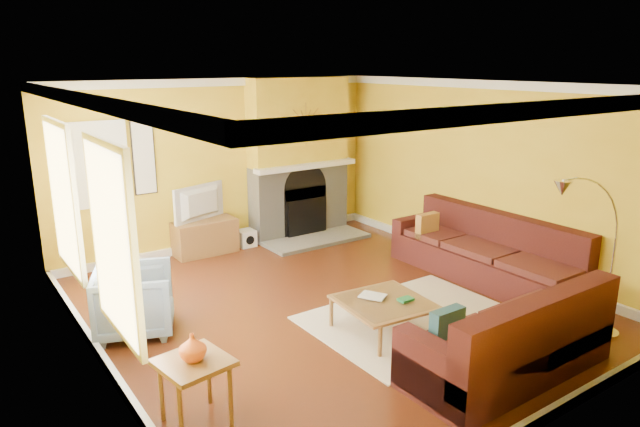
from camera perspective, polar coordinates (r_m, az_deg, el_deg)
floor at (r=7.23m, az=1.08°, el=-9.25°), size 5.50×6.00×0.02m
ceiling at (r=6.59m, az=1.20°, el=12.84°), size 5.50×6.00×0.02m
wall_back at (r=9.33m, az=-9.85°, el=4.87°), size 5.50×0.02×2.70m
wall_front at (r=4.80m, az=22.92°, el=-5.85°), size 5.50×0.02×2.70m
wall_left at (r=5.67m, az=-22.05°, el=-2.62°), size 0.02×6.00×2.70m
wall_right at (r=8.66m, az=16.09°, el=3.72°), size 0.02×6.00×2.70m
baseboard at (r=7.20m, az=1.08°, el=-8.74°), size 5.50×6.00×0.12m
crown_molding at (r=6.60m, az=1.19°, el=12.23°), size 5.50×6.00×0.12m
window_left_near at (r=6.88m, az=-24.39°, el=1.40°), size 0.06×1.22×1.72m
window_left_far at (r=5.08m, az=-20.19°, el=-2.67°), size 0.06×1.22×1.72m
window_back at (r=8.63m, az=-21.26°, el=4.60°), size 0.82×0.06×1.22m
wall_art at (r=8.81m, az=-17.20°, el=5.47°), size 0.34×0.04×1.14m
fireplace at (r=9.80m, az=-2.14°, el=5.56°), size 1.80×0.40×2.70m
mantel at (r=9.61m, az=-1.36°, el=4.78°), size 1.92×0.22×0.08m
hearth at (r=9.66m, az=-0.29°, el=-2.63°), size 1.80×0.70×0.06m
sunburst at (r=9.52m, az=-1.42°, el=8.93°), size 0.70×0.04×0.70m
rug at (r=6.93m, az=9.38°, el=-10.40°), size 2.40×1.80×0.02m
sectional_sofa at (r=7.11m, az=12.35°, el=-6.02°), size 3.36×3.64×0.90m
coffee_table at (r=6.55m, az=6.41°, el=-10.14°), size 1.03×1.03×0.37m
media_console at (r=9.18m, az=-11.42°, el=-2.32°), size 0.98×0.44×0.54m
tv at (r=9.04m, az=-11.60°, el=1.01°), size 0.96×0.43×0.56m
subwoofer at (r=9.47m, az=-7.40°, el=-2.46°), size 0.27×0.27×0.27m
armchair at (r=6.74m, az=-18.04°, el=-8.29°), size 1.08×1.06×0.76m
side_table at (r=5.07m, az=-12.35°, el=-17.06°), size 0.61×0.61×0.59m
vase at (r=4.87m, az=-12.63°, el=-12.90°), size 0.24×0.24×0.24m
book at (r=6.45m, az=4.95°, el=-8.57°), size 0.32×0.35×0.03m
arc_lamp at (r=6.47m, az=25.16°, el=-4.65°), size 1.22×0.36×1.89m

